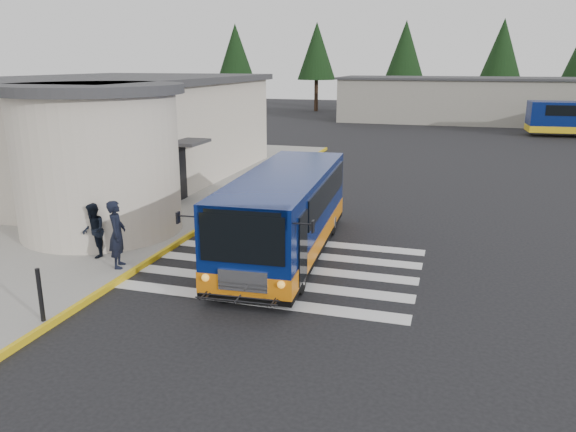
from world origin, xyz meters
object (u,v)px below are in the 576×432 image
(transit_bus, at_px, (285,217))
(bollard, at_px, (40,295))
(pedestrian_a, at_px, (117,234))
(pedestrian_b, at_px, (93,230))

(transit_bus, distance_m, bollard, 7.09)
(pedestrian_a, height_order, pedestrian_b, pedestrian_a)
(pedestrian_b, bearing_deg, bollard, -20.74)
(transit_bus, bearing_deg, bollard, -124.66)
(pedestrian_b, distance_m, bollard, 4.21)
(transit_bus, xyz_separation_m, pedestrian_b, (-5.11, -2.11, -0.26))
(transit_bus, xyz_separation_m, pedestrian_a, (-3.97, -2.64, -0.11))
(pedestrian_b, relative_size, bollard, 1.30)
(bollard, bearing_deg, transit_bus, 58.79)
(transit_bus, height_order, pedestrian_b, transit_bus)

